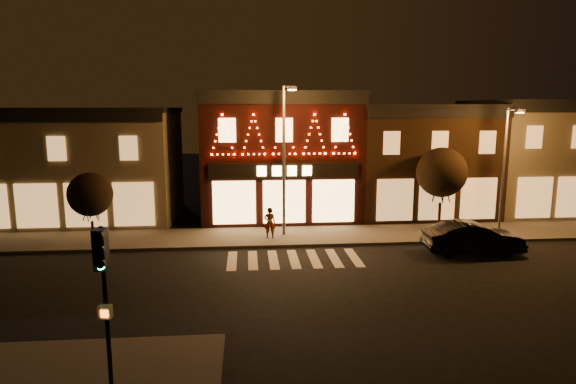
{
  "coord_description": "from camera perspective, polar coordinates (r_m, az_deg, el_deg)",
  "views": [
    {
      "loc": [
        -2.23,
        -18.65,
        7.31
      ],
      "look_at": [
        -0.28,
        4.0,
        3.34
      ],
      "focal_mm": 30.24,
      "sensor_mm": 36.0,
      "label": 1
    }
  ],
  "objects": [
    {
      "name": "dark_sedan",
      "position": [
        26.32,
        20.92,
        -5.07
      ],
      "size": [
        4.94,
        1.87,
        1.61
      ],
      "primitive_type": "imported",
      "rotation": [
        0.0,
        0.0,
        1.54
      ],
      "color": "black",
      "rests_on": "ground"
    },
    {
      "name": "tree_left",
      "position": [
        27.25,
        -22.24,
        -0.27
      ],
      "size": [
        2.3,
        2.3,
        3.85
      ],
      "rotation": [
        0.0,
        0.0,
        -0.17
      ],
      "color": "black",
      "rests_on": "sidewalk_far"
    },
    {
      "name": "streetlamp_right",
      "position": [
        29.73,
        24.23,
        3.29
      ],
      "size": [
        0.47,
        1.63,
        7.12
      ],
      "rotation": [
        0.0,
        0.0,
        0.09
      ],
      "color": "#59595E",
      "rests_on": "sidewalk_far"
    },
    {
      "name": "sidewalk_far",
      "position": [
        27.94,
        3.98,
        -5.12
      ],
      "size": [
        44.0,
        4.0,
        0.15
      ],
      "primitive_type": "cube",
      "color": "#47423D",
      "rests_on": "ground"
    },
    {
      "name": "pedestrian",
      "position": [
        26.84,
        -2.16,
        -3.64
      ],
      "size": [
        0.67,
        0.47,
        1.74
      ],
      "primitive_type": "imported",
      "rotation": [
        0.0,
        0.0,
        3.06
      ],
      "color": "gray",
      "rests_on": "sidewalk_far"
    },
    {
      "name": "building_right_b",
      "position": [
        38.82,
        27.46,
        3.78
      ],
      "size": [
        9.2,
        8.28,
        7.8
      ],
      "color": "#6D634D",
      "rests_on": "ground"
    },
    {
      "name": "streetlamp_mid",
      "position": [
        26.77,
        -0.36,
        5.03
      ],
      "size": [
        0.67,
        1.91,
        8.32
      ],
      "rotation": [
        0.0,
        0.0,
        -0.19
      ],
      "color": "#59595E",
      "rests_on": "sidewalk_far"
    },
    {
      "name": "tree_right",
      "position": [
        29.72,
        17.62,
        2.22
      ],
      "size": [
        2.92,
        2.92,
        4.88
      ],
      "rotation": [
        0.0,
        0.0,
        -0.15
      ],
      "color": "black",
      "rests_on": "sidewalk_far"
    },
    {
      "name": "building_pulp",
      "position": [
        32.85,
        -1.0,
        4.42
      ],
      "size": [
        10.2,
        8.34,
        8.3
      ],
      "color": "black",
      "rests_on": "ground"
    },
    {
      "name": "building_left",
      "position": [
        34.56,
        -23.07,
        3.06
      ],
      "size": [
        12.2,
        8.28,
        7.3
      ],
      "color": "#6D634D",
      "rests_on": "ground"
    },
    {
      "name": "building_right_a",
      "position": [
        34.86,
        14.81,
        3.75
      ],
      "size": [
        9.2,
        8.28,
        7.5
      ],
      "color": "#382313",
      "rests_on": "ground"
    },
    {
      "name": "traffic_signal_near",
      "position": [
        12.65,
        -20.89,
        -9.61
      ],
      "size": [
        0.34,
        0.46,
        4.36
      ],
      "rotation": [
        0.0,
        0.0,
        -0.14
      ],
      "color": "black",
      "rests_on": "sidewalk_near"
    },
    {
      "name": "ground",
      "position": [
        20.15,
        1.81,
        -11.36
      ],
      "size": [
        120.0,
        120.0,
        0.0
      ],
      "primitive_type": "plane",
      "color": "black",
      "rests_on": "ground"
    }
  ]
}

